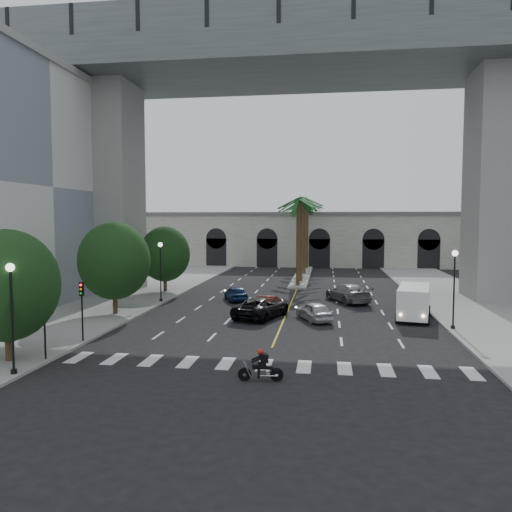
{
  "coord_description": "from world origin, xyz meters",
  "views": [
    {
      "loc": [
        3.04,
        -26.06,
        7.36
      ],
      "look_at": [
        -1.49,
        6.0,
        4.98
      ],
      "focal_mm": 35.0,
      "sensor_mm": 36.0,
      "label": 1
    }
  ],
  "objects_px": {
    "lamp_post_left_near": "(12,309)",
    "car_a": "(314,311)",
    "motorcycle_rider": "(262,367)",
    "car_b": "(268,304)",
    "lamp_post_right": "(454,282)",
    "car_e": "(236,293)",
    "traffic_signal_near": "(44,314)",
    "lamp_post_left_far": "(161,267)",
    "cargo_van": "(414,301)",
    "pedestrian_a": "(11,332)",
    "car_d": "(348,293)",
    "traffic_signal_far": "(82,301)",
    "pedestrian_b": "(39,311)",
    "car_c": "(262,307)"
  },
  "relations": [
    {
      "from": "lamp_post_left_near",
      "to": "traffic_signal_near",
      "type": "distance_m",
      "value": 2.6
    },
    {
      "from": "lamp_post_right",
      "to": "car_a",
      "type": "distance_m",
      "value": 9.74
    },
    {
      "from": "lamp_post_left_far",
      "to": "traffic_signal_far",
      "type": "xyz_separation_m",
      "value": [
        0.1,
        -14.5,
        -0.71
      ]
    },
    {
      "from": "car_a",
      "to": "lamp_post_right",
      "type": "bearing_deg",
      "value": 143.28
    },
    {
      "from": "lamp_post_right",
      "to": "motorcycle_rider",
      "type": "bearing_deg",
      "value": -133.05
    },
    {
      "from": "cargo_van",
      "to": "pedestrian_a",
      "type": "distance_m",
      "value": 26.96
    },
    {
      "from": "lamp_post_left_near",
      "to": "car_e",
      "type": "distance_m",
      "value": 24.02
    },
    {
      "from": "lamp_post_right",
      "to": "pedestrian_b",
      "type": "xyz_separation_m",
      "value": [
        -28.19,
        -2.13,
        -2.27
      ]
    },
    {
      "from": "car_a",
      "to": "traffic_signal_far",
      "type": "bearing_deg",
      "value": 8.26
    },
    {
      "from": "car_b",
      "to": "car_d",
      "type": "relative_size",
      "value": 0.72
    },
    {
      "from": "traffic_signal_near",
      "to": "car_d",
      "type": "height_order",
      "value": "traffic_signal_near"
    },
    {
      "from": "car_c",
      "to": "pedestrian_b",
      "type": "distance_m",
      "value": 15.79
    },
    {
      "from": "car_b",
      "to": "pedestrian_b",
      "type": "bearing_deg",
      "value": 32.94
    },
    {
      "from": "motorcycle_rider",
      "to": "pedestrian_a",
      "type": "distance_m",
      "value": 15.18
    },
    {
      "from": "motorcycle_rider",
      "to": "cargo_van",
      "type": "relative_size",
      "value": 0.35
    },
    {
      "from": "traffic_signal_near",
      "to": "lamp_post_left_far",
      "type": "bearing_deg",
      "value": 90.31
    },
    {
      "from": "lamp_post_left_near",
      "to": "lamp_post_left_far",
      "type": "bearing_deg",
      "value": 90.0
    },
    {
      "from": "motorcycle_rider",
      "to": "car_b",
      "type": "height_order",
      "value": "motorcycle_rider"
    },
    {
      "from": "lamp_post_left_near",
      "to": "pedestrian_a",
      "type": "xyz_separation_m",
      "value": [
        -3.17,
        4.52,
        -2.24
      ]
    },
    {
      "from": "lamp_post_right",
      "to": "car_d",
      "type": "xyz_separation_m",
      "value": [
        -6.41,
        10.67,
        -2.4
      ]
    },
    {
      "from": "traffic_signal_far",
      "to": "pedestrian_b",
      "type": "bearing_deg",
      "value": 141.46
    },
    {
      "from": "cargo_van",
      "to": "lamp_post_left_near",
      "type": "bearing_deg",
      "value": -129.58
    },
    {
      "from": "traffic_signal_near",
      "to": "cargo_van",
      "type": "bearing_deg",
      "value": 34.28
    },
    {
      "from": "car_a",
      "to": "car_d",
      "type": "height_order",
      "value": "car_d"
    },
    {
      "from": "car_d",
      "to": "pedestrian_a",
      "type": "bearing_deg",
      "value": 20.48
    },
    {
      "from": "pedestrian_b",
      "to": "lamp_post_left_far",
      "type": "bearing_deg",
      "value": 102.46
    },
    {
      "from": "traffic_signal_near",
      "to": "car_a",
      "type": "distance_m",
      "value": 18.55
    },
    {
      "from": "traffic_signal_far",
      "to": "cargo_van",
      "type": "bearing_deg",
      "value": 26.07
    },
    {
      "from": "motorcycle_rider",
      "to": "car_e",
      "type": "relative_size",
      "value": 0.52
    },
    {
      "from": "car_e",
      "to": "lamp_post_left_near",
      "type": "bearing_deg",
      "value": 52.84
    },
    {
      "from": "lamp_post_right",
      "to": "car_e",
      "type": "xyz_separation_m",
      "value": [
        -16.44,
        10.03,
        -2.54
      ]
    },
    {
      "from": "traffic_signal_near",
      "to": "car_b",
      "type": "xyz_separation_m",
      "value": [
        9.8,
        15.41,
        -1.84
      ]
    },
    {
      "from": "car_c",
      "to": "pedestrian_b",
      "type": "height_order",
      "value": "pedestrian_b"
    },
    {
      "from": "car_b",
      "to": "car_e",
      "type": "height_order",
      "value": "car_e"
    },
    {
      "from": "lamp_post_left_far",
      "to": "car_d",
      "type": "distance_m",
      "value": 16.78
    },
    {
      "from": "lamp_post_left_near",
      "to": "car_c",
      "type": "xyz_separation_m",
      "value": [
        9.69,
        15.56,
        -2.44
      ]
    },
    {
      "from": "car_a",
      "to": "cargo_van",
      "type": "xyz_separation_m",
      "value": [
        7.26,
        1.61,
        0.66
      ]
    },
    {
      "from": "lamp_post_left_far",
      "to": "traffic_signal_near",
      "type": "xyz_separation_m",
      "value": [
        0.1,
        -18.5,
        -0.71
      ]
    },
    {
      "from": "car_b",
      "to": "cargo_van",
      "type": "xyz_separation_m",
      "value": [
        10.99,
        -1.24,
        0.68
      ]
    },
    {
      "from": "lamp_post_left_far",
      "to": "car_d",
      "type": "relative_size",
      "value": 0.95
    },
    {
      "from": "lamp_post_right",
      "to": "lamp_post_left_far",
      "type": "bearing_deg",
      "value": 160.67
    },
    {
      "from": "car_b",
      "to": "car_a",
      "type": "bearing_deg",
      "value": 150.76
    },
    {
      "from": "traffic_signal_far",
      "to": "cargo_van",
      "type": "xyz_separation_m",
      "value": [
        20.79,
        10.17,
        -1.16
      ]
    },
    {
      "from": "car_a",
      "to": "car_b",
      "type": "relative_size",
      "value": 1.0
    },
    {
      "from": "traffic_signal_near",
      "to": "motorcycle_rider",
      "type": "distance_m",
      "value": 11.74
    },
    {
      "from": "car_c",
      "to": "cargo_van",
      "type": "height_order",
      "value": "cargo_van"
    },
    {
      "from": "pedestrian_b",
      "to": "traffic_signal_far",
      "type": "bearing_deg",
      "value": 1.92
    },
    {
      "from": "traffic_signal_far",
      "to": "pedestrian_a",
      "type": "relative_size",
      "value": 2.2
    },
    {
      "from": "lamp_post_left_far",
      "to": "cargo_van",
      "type": "xyz_separation_m",
      "value": [
        20.89,
        -4.33,
        -1.87
      ]
    },
    {
      "from": "lamp_post_left_near",
      "to": "car_a",
      "type": "bearing_deg",
      "value": 47.86
    }
  ]
}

